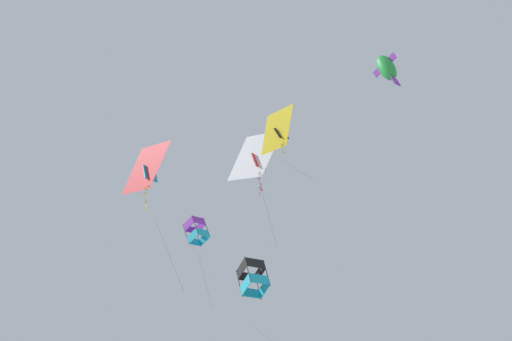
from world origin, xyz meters
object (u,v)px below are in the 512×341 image
(kite_delta_mid_left, at_px, (278,131))
(kite_box_near_left, at_px, (253,278))
(kite_fish_highest, at_px, (387,68))
(kite_delta_upper_right, at_px, (255,157))
(kite_box_near_right, at_px, (196,231))
(kite_delta_low_drifter, at_px, (147,169))

(kite_delta_mid_left, bearing_deg, kite_box_near_left, 164.53)
(kite_fish_highest, relative_size, kite_box_near_left, 0.34)
(kite_delta_mid_left, bearing_deg, kite_fish_highest, 63.81)
(kite_delta_upper_right, relative_size, kite_box_near_left, 1.08)
(kite_box_near_right, bearing_deg, kite_delta_mid_left, -4.25)
(kite_fish_highest, height_order, kite_delta_mid_left, kite_fish_highest)
(kite_box_near_right, height_order, kite_delta_upper_right, kite_delta_upper_right)
(kite_fish_highest, xyz_separation_m, kite_box_near_left, (2.12, -10.78, -11.80))
(kite_fish_highest, height_order, kite_delta_low_drifter, kite_fish_highest)
(kite_delta_low_drifter, bearing_deg, kite_delta_upper_right, 78.29)
(kite_box_near_left, bearing_deg, kite_delta_low_drifter, -62.50)
(kite_box_near_right, xyz_separation_m, kite_delta_low_drifter, (5.80, 3.88, -2.87))
(kite_box_near_right, height_order, kite_delta_low_drifter, kite_box_near_right)
(kite_box_near_left, bearing_deg, kite_delta_mid_left, -13.41)
(kite_fish_highest, relative_size, kite_delta_mid_left, 0.54)
(kite_fish_highest, xyz_separation_m, kite_delta_mid_left, (5.52, -4.49, -7.46))
(kite_box_near_right, distance_m, kite_box_near_left, 5.04)
(kite_delta_mid_left, bearing_deg, kite_delta_upper_right, 175.96)
(kite_box_near_left, bearing_deg, kite_box_near_right, -110.11)
(kite_delta_mid_left, relative_size, kite_delta_upper_right, 0.57)
(kite_box_near_right, height_order, kite_box_near_left, kite_box_near_right)
(kite_fish_highest, height_order, kite_box_near_right, kite_fish_highest)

